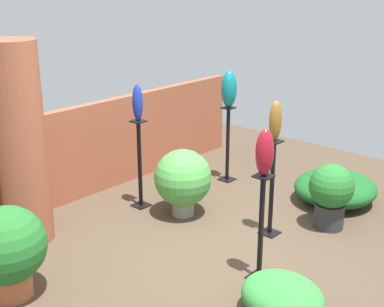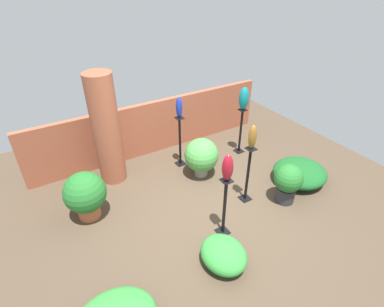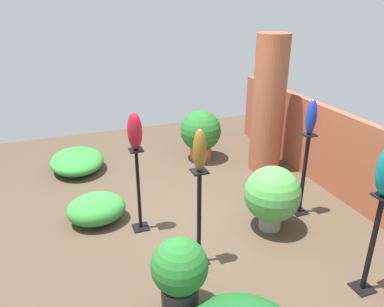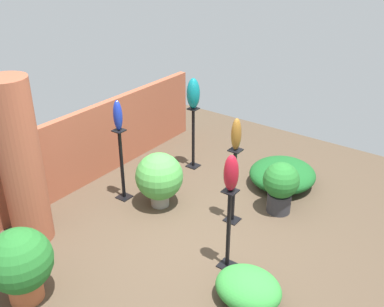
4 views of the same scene
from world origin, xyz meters
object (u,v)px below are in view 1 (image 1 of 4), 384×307
at_px(pedestal_bronze, 272,192).
at_px(brick_pillar, 21,145).
at_px(art_vase_cobalt, 138,103).
at_px(potted_plant_front_right, 183,179).
at_px(potted_plant_near_pillar, 7,248).
at_px(pedestal_cobalt, 140,168).
at_px(art_vase_ruby, 265,152).
at_px(pedestal_teal, 228,148).
at_px(art_vase_teal, 229,89).
at_px(pedestal_ruby, 261,233).
at_px(art_vase_bronze, 275,121).
at_px(potted_plant_back_center, 331,192).

bearing_deg(pedestal_bronze, brick_pillar, 134.37).
height_order(art_vase_cobalt, potted_plant_front_right, art_vase_cobalt).
distance_m(pedestal_bronze, potted_plant_near_pillar, 2.84).
xyz_separation_m(pedestal_bronze, pedestal_cobalt, (-0.47, 1.65, 0.01)).
bearing_deg(art_vase_ruby, art_vase_cobalt, 79.63).
bearing_deg(pedestal_teal, potted_plant_near_pillar, -174.76).
xyz_separation_m(pedestal_cobalt, art_vase_teal, (1.44, -0.26, 0.81)).
height_order(pedestal_cobalt, art_vase_cobalt, art_vase_cobalt).
relative_size(pedestal_ruby, pedestal_teal, 1.01).
distance_m(pedestal_bronze, art_vase_cobalt, 1.92).
bearing_deg(art_vase_bronze, art_vase_teal, 55.14).
bearing_deg(potted_plant_back_center, art_vase_bronze, 144.86).
bearing_deg(art_vase_ruby, potted_plant_front_right, 69.93).
relative_size(brick_pillar, pedestal_teal, 2.06).
distance_m(pedestal_bronze, art_vase_ruby, 1.25).
distance_m(art_vase_ruby, potted_plant_front_right, 1.84).
bearing_deg(art_vase_cobalt, pedestal_bronze, -74.14).
xyz_separation_m(pedestal_bronze, pedestal_teal, (0.97, 1.39, -0.02)).
bearing_deg(brick_pillar, potted_plant_front_right, -28.12).
xyz_separation_m(brick_pillar, pedestal_bronze, (1.89, -1.93, -0.60)).
xyz_separation_m(art_vase_ruby, art_vase_cobalt, (0.39, 2.11, 0.05)).
height_order(pedestal_teal, potted_plant_near_pillar, pedestal_teal).
bearing_deg(art_vase_teal, potted_plant_front_right, -166.08).
relative_size(art_vase_cobalt, potted_plant_front_right, 0.54).
xyz_separation_m(pedestal_ruby, art_vase_ruby, (-0.00, -0.00, 0.81)).
bearing_deg(potted_plant_back_center, potted_plant_near_pillar, 155.30).
relative_size(art_vase_ruby, art_vase_cobalt, 1.00).
bearing_deg(art_vase_cobalt, art_vase_ruby, -100.37).
bearing_deg(pedestal_cobalt, potted_plant_back_center, -62.78).
height_order(pedestal_cobalt, art_vase_ruby, art_vase_ruby).
distance_m(art_vase_cobalt, potted_plant_front_right, 1.07).
distance_m(pedestal_cobalt, art_vase_ruby, 2.29).
xyz_separation_m(pedestal_cobalt, potted_plant_near_pillar, (-2.16, -0.59, -0.02)).
bearing_deg(art_vase_teal, potted_plant_near_pillar, -174.76).
bearing_deg(pedestal_bronze, art_vase_teal, 55.14).
relative_size(pedestal_cobalt, art_vase_bronze, 2.57).
height_order(pedestal_bronze, pedestal_cobalt, pedestal_cobalt).
bearing_deg(art_vase_ruby, pedestal_ruby, 75.96).
relative_size(brick_pillar, art_vase_bronze, 5.03).
relative_size(potted_plant_near_pillar, potted_plant_back_center, 1.14).
bearing_deg(potted_plant_front_right, potted_plant_back_center, -59.28).
xyz_separation_m(pedestal_teal, potted_plant_front_right, (-1.27, -0.31, -0.02)).
height_order(pedestal_bronze, art_vase_ruby, art_vase_ruby).
bearing_deg(pedestal_ruby, art_vase_ruby, -104.04).
bearing_deg(brick_pillar, pedestal_ruby, -66.56).
height_order(pedestal_teal, art_vase_ruby, art_vase_ruby).
distance_m(art_vase_teal, art_vase_cobalt, 1.47).
bearing_deg(art_vase_bronze, potted_plant_near_pillar, 157.97).
xyz_separation_m(brick_pillar, pedestal_teal, (2.86, -0.54, -0.62)).
bearing_deg(pedestal_bronze, potted_plant_front_right, 105.27).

